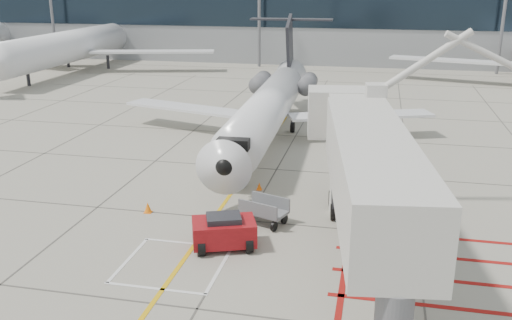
# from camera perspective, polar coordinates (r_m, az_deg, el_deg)

# --- Properties ---
(ground_plane) EXTENTS (260.00, 260.00, 0.00)m
(ground_plane) POSITION_cam_1_polar(r_m,az_deg,el_deg) (24.59, -3.01, -9.77)
(ground_plane) COLOR gray
(ground_plane) RESTS_ON ground
(regional_jet) EXTENTS (25.48, 31.64, 8.08)m
(regional_jet) POSITION_cam_1_polar(r_m,az_deg,el_deg) (38.17, 0.60, 6.72)
(regional_jet) COLOR white
(regional_jet) RESTS_ON ground_plane
(jet_bridge) EXTENTS (11.60, 20.15, 7.63)m
(jet_bridge) POSITION_cam_1_polar(r_m,az_deg,el_deg) (22.43, 11.40, -2.23)
(jet_bridge) COLOR silver
(jet_bridge) RESTS_ON ground_plane
(pushback_tug) EXTENTS (3.16, 2.55, 1.59)m
(pushback_tug) POSITION_cam_1_polar(r_m,az_deg,el_deg) (25.18, -3.23, -7.05)
(pushback_tug) COLOR maroon
(pushback_tug) RESTS_ON ground_plane
(baggage_cart) EXTENTS (2.44, 1.97, 1.34)m
(baggage_cart) POSITION_cam_1_polar(r_m,az_deg,el_deg) (27.50, 0.83, -5.10)
(baggage_cart) COLOR slate
(baggage_cart) RESTS_ON ground_plane
(ground_power_unit) EXTENTS (2.62, 2.02, 1.83)m
(ground_power_unit) POSITION_cam_1_polar(r_m,az_deg,el_deg) (28.83, 9.91, -3.74)
(ground_power_unit) COLOR silver
(ground_power_unit) RESTS_ON ground_plane
(cone_nose) EXTENTS (0.39, 0.39, 0.55)m
(cone_nose) POSITION_cam_1_polar(r_m,az_deg,el_deg) (29.43, -10.76, -4.68)
(cone_nose) COLOR orange
(cone_nose) RESTS_ON ground_plane
(cone_side) EXTENTS (0.31, 0.31, 0.43)m
(cone_side) POSITION_cam_1_polar(r_m,az_deg,el_deg) (31.96, 0.33, -2.63)
(cone_side) COLOR #FF660D
(cone_side) RESTS_ON ground_plane
(terminal_building) EXTENTS (180.00, 28.00, 14.00)m
(terminal_building) POSITION_cam_1_polar(r_m,az_deg,el_deg) (91.20, 15.34, 14.43)
(terminal_building) COLOR gray
(terminal_building) RESTS_ON ground_plane
(terminal_glass_band) EXTENTS (180.00, 0.10, 6.00)m
(terminal_glass_band) POSITION_cam_1_polar(r_m,az_deg,el_deg) (77.14, 15.85, 14.63)
(terminal_glass_band) COLOR black
(terminal_glass_band) RESTS_ON ground_plane
(bg_aircraft_b) EXTENTS (34.50, 38.34, 11.50)m
(bg_aircraft_b) POSITION_cam_1_polar(r_m,az_deg,el_deg) (77.06, -17.47, 12.81)
(bg_aircraft_b) COLOR silver
(bg_aircraft_b) RESTS_ON ground_plane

